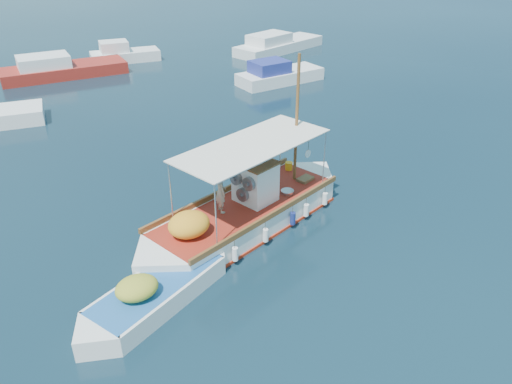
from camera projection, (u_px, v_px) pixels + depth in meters
ground at (266, 225)px, 18.33m from camera, size 160.00×160.00×0.00m
fishing_caique at (245, 214)px, 18.01m from camera, size 9.43×4.57×5.99m
dinghy at (157, 293)px, 14.55m from camera, size 5.40×3.21×1.44m
bg_boat_n at (60, 70)px, 35.30m from camera, size 8.57×3.21×1.80m
bg_boat_ne at (278, 76)px, 33.98m from camera, size 6.07×2.43×1.80m
bg_boat_e at (277, 45)px, 42.07m from camera, size 9.06×4.86×1.80m
bg_boat_far_n at (123, 55)px, 39.11m from camera, size 5.46×2.78×1.80m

